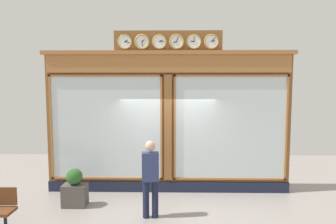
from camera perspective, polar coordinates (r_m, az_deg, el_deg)
The scene contains 4 objects.
shop_facade at distance 8.08m, azimuth 0.02°, elevation -1.71°, with size 6.57×0.42×4.26m.
pedestrian at distance 6.64m, azimuth -3.35°, elevation -11.90°, with size 0.38×0.25×1.69m.
planter_box at distance 7.74m, azimuth -17.16°, elevation -14.78°, with size 0.56×0.36×0.53m, color #4C4742.
planter_shrub at distance 7.60m, azimuth -17.25°, elevation -11.56°, with size 0.38×0.38×0.38m, color #285623.
Camera 1 is at (-0.15, 7.89, 2.91)m, focal length 32.31 mm.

